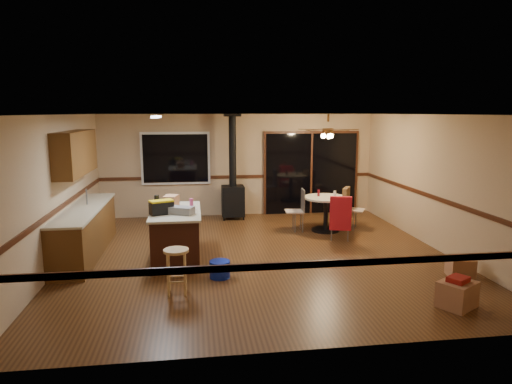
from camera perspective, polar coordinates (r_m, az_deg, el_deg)
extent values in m
plane|color=#4C2C15|center=(8.62, 0.28, -7.89)|extent=(7.00, 7.00, 0.00)
plane|color=silver|center=(8.21, 0.29, 9.66)|extent=(7.00, 7.00, 0.00)
plane|color=tan|center=(11.76, -2.15, 3.38)|extent=(7.00, 0.00, 7.00)
plane|color=tan|center=(4.95, 6.09, -5.81)|extent=(7.00, 0.00, 7.00)
plane|color=tan|center=(8.56, -23.60, 0.09)|extent=(0.00, 7.00, 7.00)
plane|color=tan|center=(9.47, 21.76, 1.09)|extent=(0.00, 7.00, 7.00)
cube|color=black|center=(11.64, -10.01, 4.16)|extent=(1.72, 0.10, 1.32)
cube|color=black|center=(12.08, 6.89, 2.30)|extent=(2.52, 0.10, 2.10)
cube|color=brown|center=(9.13, -20.57, -4.72)|extent=(0.60, 3.00, 0.86)
cube|color=#C0B595|center=(9.03, -20.74, -1.95)|extent=(0.64, 3.04, 0.04)
cube|color=brown|center=(9.11, -21.63, 4.58)|extent=(0.35, 2.00, 0.80)
cube|color=black|center=(8.43, -9.92, -5.42)|extent=(0.80, 1.60, 0.86)
cube|color=#C0B595|center=(8.32, -10.01, -2.43)|extent=(0.88, 1.68, 0.04)
cube|color=black|center=(11.43, -2.89, -1.10)|extent=(0.55, 0.50, 0.75)
cylinder|color=black|center=(11.25, -2.95, 5.21)|extent=(0.18, 0.18, 1.77)
cylinder|color=brown|center=(10.12, 8.99, 7.61)|extent=(0.24, 0.24, 0.10)
cylinder|color=brown|center=(10.12, 9.03, 9.14)|extent=(0.05, 0.05, 0.16)
sphere|color=#FFD88C|center=(10.13, 8.97, 6.93)|extent=(0.16, 0.16, 0.16)
cube|color=white|center=(8.45, -12.34, 9.17)|extent=(0.10, 1.20, 0.04)
cube|color=slate|center=(8.00, -9.32, -2.28)|extent=(0.48, 0.38, 0.13)
cube|color=black|center=(8.04, -11.74, -1.98)|extent=(0.44, 0.34, 0.22)
cube|color=gold|center=(8.02, -11.77, -1.12)|extent=(0.44, 0.34, 0.03)
cube|color=#9E6846|center=(8.69, -10.56, -1.10)|extent=(0.30, 0.36, 0.21)
cylinder|color=black|center=(8.24, -12.28, -1.43)|extent=(0.09, 0.09, 0.30)
cylinder|color=#D84C8C|center=(8.29, -8.08, -1.54)|extent=(0.07, 0.07, 0.21)
cylinder|color=white|center=(8.94, -11.04, -0.90)|extent=(0.07, 0.07, 0.18)
cylinder|color=tan|center=(6.88, -9.88, -9.77)|extent=(0.43, 0.43, 0.68)
cylinder|color=#0B1F9F|center=(7.49, -4.54, -9.60)|extent=(0.43, 0.43, 0.28)
cylinder|color=black|center=(10.45, 8.66, -4.70)|extent=(0.62, 0.62, 0.04)
cylinder|color=black|center=(10.36, 8.71, -2.72)|extent=(0.10, 0.10, 0.70)
cylinder|color=#C0B595|center=(10.29, 8.77, -0.71)|extent=(1.00, 1.00, 0.04)
cylinder|color=#590C14|center=(10.33, 7.82, -0.11)|extent=(0.06, 0.06, 0.15)
cylinder|color=beige|center=(10.28, 9.82, -0.24)|extent=(0.08, 0.08, 0.14)
cube|color=tan|center=(10.27, 4.81, -2.41)|extent=(0.43, 0.43, 0.03)
cube|color=slate|center=(10.25, 5.88, -1.03)|extent=(0.06, 0.40, 0.50)
cube|color=tan|center=(9.73, 10.46, -3.24)|extent=(0.50, 0.50, 0.03)
cube|color=slate|center=(9.49, 10.54, -2.03)|extent=(0.39, 0.14, 0.50)
cube|color=#B2141B|center=(9.49, 10.53, -2.64)|extent=(0.45, 0.22, 0.70)
cube|color=tan|center=(10.62, 12.27, -2.20)|extent=(0.54, 0.54, 0.03)
cube|color=slate|center=(10.60, 11.31, -0.81)|extent=(0.22, 0.36, 0.50)
cube|color=#48321B|center=(10.62, 11.18, -1.33)|extent=(0.30, 0.43, 0.70)
cube|color=#9E6846|center=(11.50, -10.73, -2.44)|extent=(0.61, 0.53, 0.42)
cube|color=#9E6846|center=(6.97, 23.83, -11.62)|extent=(0.61, 0.59, 0.36)
cube|color=#9E6846|center=(8.21, 24.19, -8.57)|extent=(0.43, 0.39, 0.31)
cube|color=maroon|center=(6.89, 23.96, -9.94)|extent=(0.34, 0.33, 0.07)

